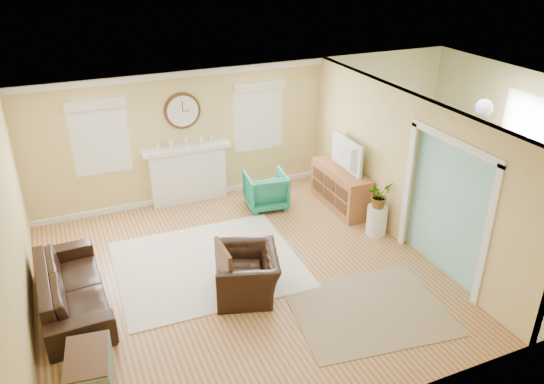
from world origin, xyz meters
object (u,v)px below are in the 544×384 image
Objects in this scene: eames_chair at (247,274)px; green_chair at (266,190)px; dining_table at (450,201)px; credenza at (341,188)px; sofa at (72,288)px.

eames_chair is 2.82m from green_chair.
green_chair is at bearing 69.45° from dining_table.
credenza reaches higher than eames_chair.
dining_table is at bearing -34.99° from credenza.
sofa is 5.24m from credenza.
dining_table is at bearing -91.58° from sofa.
credenza is at bearing -78.38° from sofa.
sofa is at bearing 99.89° from dining_table.
credenza is at bearing 142.15° from eames_chair.
eames_chair is (2.41, -0.68, 0.02)m from sofa.
eames_chair is 3.29m from credenza.
credenza is (5.09, 1.22, 0.08)m from sofa.
sofa is 4.16m from green_chair.
credenza is (2.68, 1.90, 0.06)m from eames_chair.
sofa is at bearing -166.51° from credenza.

